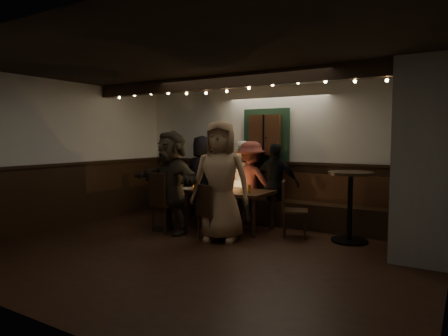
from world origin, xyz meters
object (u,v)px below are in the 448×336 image
Objects in this scene: high_top at (350,198)px; person_e at (275,185)px; person_b at (218,180)px; person_c at (242,181)px; chair_near_left at (163,199)px; dining_table at (218,192)px; person_g at (221,181)px; chair_near_right at (209,209)px; chair_end at (289,205)px; person_a at (203,176)px; person_f at (171,182)px; person_d at (251,182)px.

person_e is (-1.46, 0.48, 0.06)m from high_top.
person_c is at bearing -147.55° from person_b.
chair_near_left is at bearing 72.15° from person_c.
person_g is at bearing -54.81° from dining_table.
dining_table is at bearing 35.07° from person_e.
person_g is (-1.73, -0.97, 0.25)m from high_top.
person_g is at bearing 140.63° from person_b.
person_g is (0.45, -1.50, 0.16)m from person_c.
chair_near_left is 0.97m from chair_near_right.
chair_end is 0.60× the size of person_e.
chair_end is at bearing 148.04° from person_a.
chair_end is 0.52× the size of person_f.
chair_near_right is 1.68m from person_b.
chair_near_left reaches higher than chair_near_right.
person_g is (0.21, -1.41, 0.17)m from person_d.
dining_table is 0.95m from person_g.
person_b is 1.01× the size of person_d.
chair_near_left is at bearing -155.96° from chair_end.
person_e is (0.48, 0.04, -0.02)m from person_d.
dining_table is 1.33m from chair_end.
person_g is (-0.27, -1.45, 0.18)m from person_e.
person_f is at bearing 104.07° from person_b.
person_b is (-2.65, 0.40, 0.09)m from high_top.
chair_near_right is 1.33m from chair_end.
person_f is at bearing -160.38° from high_top.
person_c is 1.58m from person_g.
dining_table is 1.24× the size of person_b.
high_top reaches higher than chair_end.
person_a reaches higher than chair_near_right.
chair_near_left is 1.73m from person_d.
chair_near_left is 1.15× the size of chair_near_right.
chair_end is 1.21m from person_d.
person_b is at bearing 171.46° from high_top.
person_a is (-0.85, 0.76, 0.19)m from dining_table.
person_b is at bearing 21.20° from person_c.
high_top is (2.25, 0.23, 0.06)m from dining_table.
person_g is at bearing 117.99° from person_a.
chair_end is (1.33, 0.07, -0.12)m from dining_table.
person_c is at bearing -20.11° from person_d.
person_c is 1.03× the size of person_e.
chair_end is 0.87m from person_e.
chair_near_left is at bearing -127.25° from dining_table.
person_a is at bearing 138.33° from dining_table.
person_f is (-0.53, -1.50, 0.09)m from person_c.
person_c is at bearing 84.73° from person_f.
dining_table is 1.15m from person_a.
dining_table is 1.07m from person_e.
person_a reaches higher than dining_table.
person_b is 1.19m from person_e.
person_c is (0.47, 0.13, -0.01)m from person_b.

